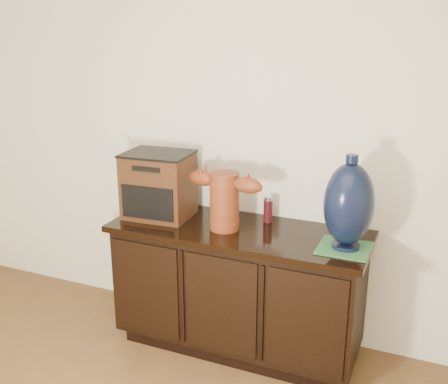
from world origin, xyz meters
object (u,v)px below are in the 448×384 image
at_px(terracotta_vessel, 224,198).
at_px(lamp_base, 349,205).
at_px(spray_can, 268,210).
at_px(tv_radio, 159,185).
at_px(sideboard, 238,287).

relative_size(terracotta_vessel, lamp_base, 0.95).
bearing_deg(spray_can, lamp_base, -23.69).
bearing_deg(tv_radio, sideboard, -4.52).
bearing_deg(lamp_base, sideboard, 175.32).
bearing_deg(tv_radio, terracotta_vessel, -9.51).
relative_size(sideboard, lamp_base, 3.01).
bearing_deg(lamp_base, tv_radio, 177.03).
bearing_deg(spray_can, tv_radio, -166.00).
relative_size(terracotta_vessel, tv_radio, 1.14).
bearing_deg(lamp_base, spray_can, 156.31).
relative_size(terracotta_vessel, spray_can, 3.03).
bearing_deg(tv_radio, lamp_base, -6.55).
relative_size(sideboard, tv_radio, 3.62).
distance_m(sideboard, tv_radio, 0.76).
bearing_deg(terracotta_vessel, lamp_base, 5.61).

